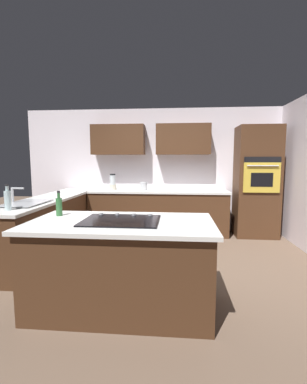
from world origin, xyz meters
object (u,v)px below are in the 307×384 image
blender (113,183)px  dish_soap_bottle (8,200)px  oil_bottle (59,206)px  cooktop (121,220)px  sink_unit (26,203)px  kettle (144,186)px  wall_oven (256,182)px

blender → dish_soap_bottle: bearing=73.2°
oil_bottle → cooktop: bearing=164.9°
sink_unit → dish_soap_bottle: 0.50m
blender → oil_bottle: 2.63m
oil_bottle → kettle: bearing=-103.0°
cooktop → oil_bottle: bearing=-15.1°
blender → kettle: bearing=180.0°
wall_oven → kettle: 2.25m
sink_unit → cooktop: sink_unit is taller
cooktop → oil_bottle: size_ratio=2.77×
kettle → cooktop: bearing=92.5°
dish_soap_bottle → oil_bottle: bearing=161.7°
kettle → oil_bottle: oil_bottle is taller
oil_bottle → wall_oven: bearing=-137.7°
blender → kettle: size_ratio=1.97×
cooktop → dish_soap_bottle: 1.56m
dish_soap_bottle → oil_bottle: 0.80m
cooktop → blender: bearing=-74.7°
cooktop → oil_bottle: (0.73, -0.20, 0.10)m
sink_unit → blender: blender is taller
wall_oven → oil_bottle: size_ratio=7.91×
wall_oven → sink_unit: 4.13m
wall_oven → dish_soap_bottle: size_ratio=6.81×
wall_oven → sink_unit: (3.68, 1.87, -0.17)m
sink_unit → kettle: 2.38m
wall_oven → oil_bottle: bearing=42.3°
kettle → blender: bearing=-0.0°
dish_soap_bottle → oil_bottle: size_ratio=1.16×
sink_unit → kettle: bearing=-127.0°
wall_oven → blender: 2.90m
wall_oven → kettle: (2.25, -0.03, -0.10)m
sink_unit → dish_soap_bottle: bearing=97.0°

